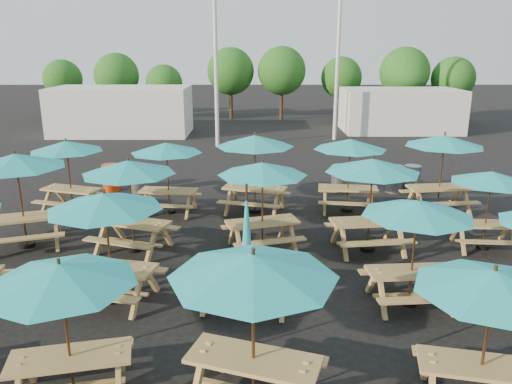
{
  "coord_description": "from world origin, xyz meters",
  "views": [
    {
      "loc": [
        -0.04,
        -12.08,
        5.04
      ],
      "look_at": [
        0.0,
        1.5,
        1.1
      ],
      "focal_mm": 35.0,
      "sensor_mm": 36.0,
      "label": 1
    }
  ],
  "objects_px": {
    "picnic_unit_13": "(417,213)",
    "waste_bin_1": "(139,179)",
    "waste_bin_2": "(340,179)",
    "picnic_unit_9": "(247,256)",
    "picnic_unit_11": "(255,145)",
    "waste_bin_4": "(412,179)",
    "picnic_unit_19": "(444,144)",
    "picnic_unit_2": "(16,165)",
    "waste_bin_0": "(111,177)",
    "picnic_unit_15": "(350,148)",
    "picnic_unit_8": "(253,274)",
    "picnic_unit_4": "(61,281)",
    "picnic_unit_5": "(105,207)",
    "picnic_unit_6": "(129,172)",
    "picnic_unit_12": "(493,288)",
    "picnic_unit_7": "(167,151)",
    "picnic_unit_3": "(67,150)",
    "waste_bin_3": "(395,179)",
    "picnic_unit_14": "(372,170)",
    "picnic_unit_18": "(491,181)",
    "picnic_unit_10": "(263,173)"
  },
  "relations": [
    {
      "from": "picnic_unit_13",
      "to": "waste_bin_1",
      "type": "height_order",
      "value": "picnic_unit_13"
    },
    {
      "from": "picnic_unit_13",
      "to": "waste_bin_2",
      "type": "height_order",
      "value": "picnic_unit_13"
    },
    {
      "from": "picnic_unit_9",
      "to": "waste_bin_2",
      "type": "distance_m",
      "value": 8.88
    },
    {
      "from": "picnic_unit_11",
      "to": "waste_bin_4",
      "type": "height_order",
      "value": "picnic_unit_11"
    },
    {
      "from": "picnic_unit_19",
      "to": "picnic_unit_2",
      "type": "bearing_deg",
      "value": -172.43
    },
    {
      "from": "picnic_unit_11",
      "to": "waste_bin_1",
      "type": "relative_size",
      "value": 3.08
    },
    {
      "from": "waste_bin_0",
      "to": "picnic_unit_15",
      "type": "bearing_deg",
      "value": -16.57
    },
    {
      "from": "picnic_unit_8",
      "to": "picnic_unit_4",
      "type": "bearing_deg",
      "value": -164.61
    },
    {
      "from": "picnic_unit_5",
      "to": "picnic_unit_6",
      "type": "relative_size",
      "value": 0.92
    },
    {
      "from": "picnic_unit_19",
      "to": "waste_bin_0",
      "type": "height_order",
      "value": "picnic_unit_19"
    },
    {
      "from": "picnic_unit_8",
      "to": "picnic_unit_12",
      "type": "xyz_separation_m",
      "value": [
        3.23,
        -0.07,
        -0.18
      ]
    },
    {
      "from": "picnic_unit_7",
      "to": "picnic_unit_3",
      "type": "bearing_deg",
      "value": -175.62
    },
    {
      "from": "picnic_unit_19",
      "to": "waste_bin_3",
      "type": "distance_m",
      "value": 2.91
    },
    {
      "from": "picnic_unit_2",
      "to": "picnic_unit_14",
      "type": "height_order",
      "value": "picnic_unit_2"
    },
    {
      "from": "picnic_unit_9",
      "to": "picnic_unit_19",
      "type": "distance_m",
      "value": 8.51
    },
    {
      "from": "picnic_unit_2",
      "to": "picnic_unit_12",
      "type": "xyz_separation_m",
      "value": [
        9.2,
        -6.16,
        -0.27
      ]
    },
    {
      "from": "picnic_unit_7",
      "to": "picnic_unit_8",
      "type": "height_order",
      "value": "picnic_unit_8"
    },
    {
      "from": "picnic_unit_18",
      "to": "picnic_unit_10",
      "type": "bearing_deg",
      "value": -175.66
    },
    {
      "from": "picnic_unit_6",
      "to": "waste_bin_0",
      "type": "distance_m",
      "value": 6.27
    },
    {
      "from": "picnic_unit_7",
      "to": "picnic_unit_14",
      "type": "height_order",
      "value": "picnic_unit_14"
    },
    {
      "from": "picnic_unit_10",
      "to": "waste_bin_2",
      "type": "relative_size",
      "value": 2.9
    },
    {
      "from": "picnic_unit_10",
      "to": "waste_bin_2",
      "type": "bearing_deg",
      "value": 45.17
    },
    {
      "from": "picnic_unit_5",
      "to": "picnic_unit_4",
      "type": "bearing_deg",
      "value": -72.43
    },
    {
      "from": "picnic_unit_15",
      "to": "waste_bin_3",
      "type": "relative_size",
      "value": 2.63
    },
    {
      "from": "picnic_unit_2",
      "to": "picnic_unit_5",
      "type": "xyz_separation_m",
      "value": [
        3.06,
        -2.93,
        -0.15
      ]
    },
    {
      "from": "picnic_unit_4",
      "to": "picnic_unit_15",
      "type": "relative_size",
      "value": 1.0
    },
    {
      "from": "picnic_unit_18",
      "to": "waste_bin_2",
      "type": "height_order",
      "value": "picnic_unit_18"
    },
    {
      "from": "picnic_unit_2",
      "to": "picnic_unit_10",
      "type": "relative_size",
      "value": 1.1
    },
    {
      "from": "picnic_unit_7",
      "to": "waste_bin_4",
      "type": "xyz_separation_m",
      "value": [
        8.38,
        2.39,
        -1.5
      ]
    },
    {
      "from": "picnic_unit_10",
      "to": "waste_bin_3",
      "type": "height_order",
      "value": "picnic_unit_10"
    },
    {
      "from": "picnic_unit_13",
      "to": "picnic_unit_4",
      "type": "bearing_deg",
      "value": -158.21
    },
    {
      "from": "picnic_unit_15",
      "to": "picnic_unit_7",
      "type": "bearing_deg",
      "value": -171.18
    },
    {
      "from": "picnic_unit_13",
      "to": "picnic_unit_11",
      "type": "bearing_deg",
      "value": 113.73
    },
    {
      "from": "picnic_unit_2",
      "to": "waste_bin_3",
      "type": "xyz_separation_m",
      "value": [
        11.05,
        5.14,
        -1.71
      ]
    },
    {
      "from": "picnic_unit_13",
      "to": "picnic_unit_14",
      "type": "bearing_deg",
      "value": 90.54
    },
    {
      "from": "waste_bin_1",
      "to": "picnic_unit_12",
      "type": "bearing_deg",
      "value": -56.82
    },
    {
      "from": "picnic_unit_6",
      "to": "picnic_unit_12",
      "type": "xyz_separation_m",
      "value": [
        6.31,
        -5.89,
        -0.17
      ]
    },
    {
      "from": "picnic_unit_8",
      "to": "waste_bin_4",
      "type": "height_order",
      "value": "picnic_unit_8"
    },
    {
      "from": "picnic_unit_13",
      "to": "picnic_unit_19",
      "type": "xyz_separation_m",
      "value": [
        2.69,
        5.98,
        0.22
      ]
    },
    {
      "from": "picnic_unit_8",
      "to": "picnic_unit_19",
      "type": "height_order",
      "value": "picnic_unit_19"
    },
    {
      "from": "waste_bin_2",
      "to": "waste_bin_4",
      "type": "distance_m",
      "value": 2.61
    },
    {
      "from": "picnic_unit_8",
      "to": "picnic_unit_9",
      "type": "height_order",
      "value": "picnic_unit_9"
    },
    {
      "from": "waste_bin_0",
      "to": "waste_bin_1",
      "type": "bearing_deg",
      "value": -13.86
    },
    {
      "from": "picnic_unit_10",
      "to": "waste_bin_3",
      "type": "relative_size",
      "value": 2.9
    },
    {
      "from": "picnic_unit_9",
      "to": "picnic_unit_13",
      "type": "xyz_separation_m",
      "value": [
        3.31,
        -0.05,
        0.91
      ]
    },
    {
      "from": "waste_bin_0",
      "to": "picnic_unit_2",
      "type": "bearing_deg",
      "value": -97.83
    },
    {
      "from": "picnic_unit_10",
      "to": "picnic_unit_19",
      "type": "relative_size",
      "value": 1.06
    },
    {
      "from": "waste_bin_4",
      "to": "picnic_unit_13",
      "type": "bearing_deg",
      "value": -107.06
    },
    {
      "from": "picnic_unit_4",
      "to": "picnic_unit_9",
      "type": "height_order",
      "value": "picnic_unit_9"
    },
    {
      "from": "picnic_unit_6",
      "to": "picnic_unit_9",
      "type": "xyz_separation_m",
      "value": [
        2.95,
        -2.76,
        -1.05
      ]
    }
  ]
}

